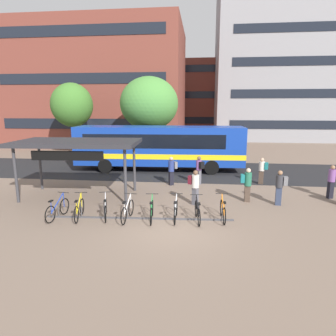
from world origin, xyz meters
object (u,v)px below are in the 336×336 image
at_px(parked_bicycle_green_4, 152,211).
at_px(commuter_teal_pack_4, 262,169).
at_px(commuter_olive_pack_5, 332,179).
at_px(commuter_teal_pack_6, 247,183).
at_px(parked_bicycle_orange_7, 223,211).
at_px(parked_bicycle_black_6, 198,212).
at_px(street_tree_1, 149,104).
at_px(parked_bicycle_yellow_1, 79,210).
at_px(parked_bicycle_white_3, 128,211).
at_px(commuter_black_pack_0, 199,168).
at_px(commuter_grey_pack_1, 172,169).
at_px(street_tree_0, 72,105).
at_px(commuter_maroon_pack_2, 195,185).
at_px(parked_bicycle_blue_0, 58,210).
at_px(transit_shelter, 77,144).
at_px(commuter_grey_pack_3, 280,185).
at_px(parked_bicycle_silver_5, 176,211).
at_px(city_bus, 160,146).
at_px(parked_bicycle_silver_2, 106,209).

bearing_deg(parked_bicycle_green_4, commuter_teal_pack_4, -47.10).
xyz_separation_m(commuter_olive_pack_5, commuter_teal_pack_6, (-4.34, -1.05, -0.03)).
distance_m(parked_bicycle_orange_7, commuter_olive_pack_5, 6.74).
height_order(parked_bicycle_black_6, street_tree_1, street_tree_1).
bearing_deg(parked_bicycle_black_6, parked_bicycle_yellow_1, 85.33).
distance_m(parked_bicycle_white_3, parked_bicycle_green_4, 0.99).
height_order(parked_bicycle_black_6, parked_bicycle_orange_7, same).
relative_size(commuter_black_pack_0, commuter_grey_pack_1, 1.00).
bearing_deg(street_tree_0, commuter_maroon_pack_2, -48.90).
relative_size(parked_bicycle_black_6, commuter_grey_pack_1, 1.01).
height_order(parked_bicycle_blue_0, commuter_black_pack_0, commuter_black_pack_0).
distance_m(commuter_maroon_pack_2, commuter_teal_pack_4, 5.83).
distance_m(parked_bicycle_black_6, transit_shelter, 7.12).
bearing_deg(parked_bicycle_white_3, commuter_grey_pack_3, -65.42).
xyz_separation_m(parked_bicycle_orange_7, commuter_teal_pack_4, (2.73, 6.10, 0.54)).
distance_m(parked_bicycle_blue_0, commuter_olive_pack_5, 13.18).
bearing_deg(commuter_olive_pack_5, commuter_grey_pack_3, 5.96).
bearing_deg(commuter_black_pack_0, transit_shelter, 76.94).
relative_size(parked_bicycle_green_4, commuter_black_pack_0, 1.01).
distance_m(commuter_grey_pack_3, commuter_teal_pack_4, 3.90).
height_order(parked_bicycle_blue_0, parked_bicycle_silver_5, same).
relative_size(transit_shelter, commuter_teal_pack_4, 3.90).
relative_size(city_bus, parked_bicycle_white_3, 7.02).
height_order(city_bus, transit_shelter, city_bus).
distance_m(parked_bicycle_white_3, commuter_olive_pack_5, 10.38).
relative_size(parked_bicycle_silver_5, street_tree_1, 0.24).
relative_size(parked_bicycle_silver_5, commuter_olive_pack_5, 1.00).
distance_m(commuter_teal_pack_6, street_tree_1, 14.33).
relative_size(parked_bicycle_orange_7, transit_shelter, 0.28).
distance_m(parked_bicycle_silver_2, commuter_olive_pack_5, 11.23).
bearing_deg(commuter_teal_pack_6, parked_bicycle_yellow_1, -156.62).
distance_m(parked_bicycle_blue_0, parked_bicycle_orange_7, 6.84).
bearing_deg(commuter_grey_pack_1, commuter_grey_pack_3, 116.26).
distance_m(city_bus, parked_bicycle_yellow_1, 10.22).
distance_m(commuter_teal_pack_4, street_tree_1, 12.44).
distance_m(commuter_maroon_pack_2, street_tree_0, 18.36).
bearing_deg(commuter_grey_pack_1, parked_bicycle_blue_0, 20.76).
bearing_deg(parked_bicycle_orange_7, street_tree_0, 37.55).
distance_m(parked_bicycle_white_3, parked_bicycle_silver_5, 1.98).
relative_size(parked_bicycle_blue_0, parked_bicycle_silver_5, 1.00).
bearing_deg(commuter_grey_pack_1, street_tree_0, -77.87).
distance_m(transit_shelter, commuter_teal_pack_6, 8.65).
bearing_deg(commuter_olive_pack_5, parked_bicycle_orange_7, 12.52).
distance_m(parked_bicycle_yellow_1, parked_bicycle_black_6, 4.89).
distance_m(parked_bicycle_blue_0, parked_bicycle_silver_5, 4.91).
distance_m(parked_bicycle_orange_7, commuter_maroon_pack_2, 2.24).
distance_m(commuter_grey_pack_1, commuter_teal_pack_4, 5.42).
bearing_deg(commuter_teal_pack_4, commuter_olive_pack_5, 158.61).
xyz_separation_m(commuter_maroon_pack_2, commuter_grey_pack_3, (3.97, 0.40, -0.00)).
relative_size(commuter_grey_pack_1, street_tree_1, 0.24).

